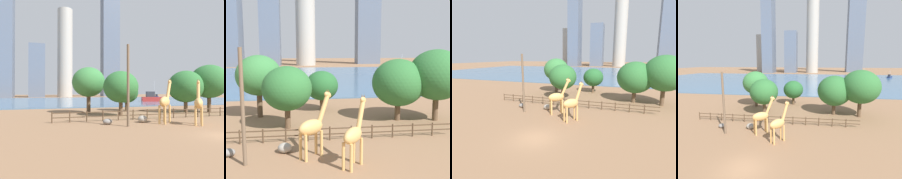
% 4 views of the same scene
% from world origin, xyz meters
% --- Properties ---
extents(ground_plane, '(400.00, 400.00, 0.00)m').
position_xyz_m(ground_plane, '(0.00, 80.00, 0.00)').
color(ground_plane, '#8C6647').
extents(harbor_water, '(180.00, 86.00, 0.20)m').
position_xyz_m(harbor_water, '(0.00, 77.00, 0.10)').
color(harbor_water, '#476B8C').
rests_on(harbor_water, ground).
extents(giraffe_tall, '(2.44, 2.80, 5.05)m').
position_xyz_m(giraffe_tall, '(2.06, 5.91, 2.35)').
color(giraffe_tall, tan).
rests_on(giraffe_tall, ground).
extents(giraffe_companion, '(3.05, 2.64, 5.18)m').
position_xyz_m(giraffe_companion, '(-0.73, 8.08, 2.44)').
color(giraffe_companion, tan).
rests_on(giraffe_companion, ground).
extents(utility_pole, '(0.28, 0.28, 8.46)m').
position_xyz_m(utility_pole, '(-5.68, 7.16, 4.23)').
color(utility_pole, brown).
rests_on(utility_pole, ground).
extents(boulder_near_fence, '(1.13, 1.07, 0.80)m').
position_xyz_m(boulder_near_fence, '(-2.95, 9.37, 0.40)').
color(boulder_near_fence, gray).
rests_on(boulder_near_fence, ground).
extents(boulder_by_pole, '(1.06, 0.84, 0.63)m').
position_xyz_m(boulder_by_pole, '(-7.29, 9.12, 0.32)').
color(boulder_by_pole, gray).
rests_on(boulder_by_pole, ground).
extents(enclosure_fence, '(26.12, 0.14, 1.30)m').
position_xyz_m(enclosure_fence, '(-0.43, 12.00, 0.76)').
color(enclosure_fence, '#4C3826').
rests_on(enclosure_fence, ground).
extents(tree_left_large, '(5.21, 5.21, 6.65)m').
position_xyz_m(tree_left_large, '(-2.95, 16.53, 4.28)').
color(tree_left_large, brown).
rests_on(tree_left_large, ground).
extents(tree_center_broad, '(6.58, 6.58, 8.38)m').
position_xyz_m(tree_center_broad, '(14.22, 17.67, 5.40)').
color(tree_center_broad, brown).
rests_on(tree_center_broad, ground).
extents(tree_right_tall, '(5.52, 5.52, 7.70)m').
position_xyz_m(tree_right_tall, '(-6.55, 22.27, 5.18)').
color(tree_right_tall, brown).
rests_on(tree_right_tall, ground).
extents(tree_left_small, '(6.14, 6.14, 7.26)m').
position_xyz_m(tree_left_small, '(9.84, 18.42, 4.48)').
color(tree_left_small, brown).
rests_on(tree_left_small, ground).
extents(tree_right_small, '(4.47, 4.47, 5.48)m').
position_xyz_m(tree_right_small, '(1.39, 24.99, 3.45)').
color(tree_right_small, brown).
rests_on(tree_right_small, ground).
extents(boat_ferry, '(8.46, 5.05, 7.17)m').
position_xyz_m(boat_ferry, '(23.39, 54.77, 1.39)').
color(boat_ferry, '#B22D28').
rests_on(boat_ferry, harbor_water).
extents(boat_sailboat, '(4.20, 4.75, 4.23)m').
position_xyz_m(boat_sailboat, '(49.74, 97.55, 0.91)').
color(boat_sailboat, navy).
rests_on(boat_sailboat, harbor_water).
extents(skyline_block_central, '(9.05, 14.44, 82.96)m').
position_xyz_m(skyline_block_central, '(-34.65, 136.84, 41.48)').
color(skyline_block_central, slate).
rests_on(skyline_block_central, ground).
extents(skyline_tower_glass, '(10.53, 10.53, 62.08)m').
position_xyz_m(skyline_tower_glass, '(2.58, 143.17, 31.04)').
color(skyline_tower_glass, '#ADA89E').
rests_on(skyline_tower_glass, ground).
extents(skyline_block_left, '(10.45, 12.31, 35.92)m').
position_xyz_m(skyline_block_left, '(-16.23, 143.99, 17.96)').
color(skyline_block_left, slate).
rests_on(skyline_block_left, ground).
extents(skyline_block_right, '(13.99, 9.84, 97.15)m').
position_xyz_m(skyline_block_right, '(40.84, 157.86, 48.58)').
color(skyline_block_right, slate).
rests_on(skyline_block_right, ground).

